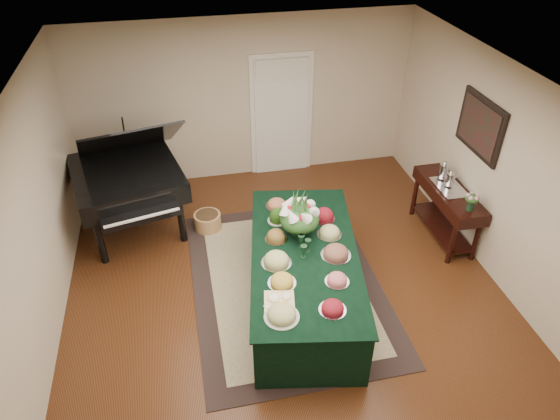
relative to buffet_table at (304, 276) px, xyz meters
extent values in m
plane|color=black|center=(-0.19, 0.23, -0.39)|extent=(6.00, 6.00, 0.00)
cube|color=black|center=(-0.15, 0.34, -0.39)|extent=(2.41, 3.37, 0.01)
cube|color=beige|center=(-0.15, 0.34, -0.38)|extent=(1.92, 2.89, 0.01)
cube|color=silver|center=(0.41, 3.21, 0.66)|extent=(1.05, 0.04, 2.10)
cube|color=silver|center=(0.41, 3.19, 0.61)|extent=(0.90, 0.06, 2.00)
cube|color=black|center=(0.00, 0.00, -0.01)|extent=(1.65, 2.79, 0.76)
cube|color=black|center=(0.00, 0.00, 0.38)|extent=(1.72, 2.86, 0.02)
cylinder|color=silver|center=(-0.38, -0.46, 0.39)|extent=(0.31, 0.31, 0.01)
ellipsoid|color=gold|center=(-0.38, -0.46, 0.44)|extent=(0.26, 0.26, 0.08)
cylinder|color=silver|center=(0.16, 0.94, 0.39)|extent=(0.28, 0.28, 0.01)
ellipsoid|color=#2A5215|center=(0.16, 0.94, 0.43)|extent=(0.23, 0.23, 0.07)
cylinder|color=silver|center=(-0.13, 1.00, 0.39)|extent=(0.30, 0.30, 0.01)
ellipsoid|color=#B46D48|center=(-0.13, 1.00, 0.43)|extent=(0.25, 0.25, 0.07)
cylinder|color=#A3ACA3|center=(-0.48, -0.94, 0.39)|extent=(0.37, 0.37, 0.01)
ellipsoid|color=#C4C57B|center=(-0.48, -0.94, 0.44)|extent=(0.30, 0.30, 0.09)
cylinder|color=silver|center=(0.41, 0.58, 0.39)|extent=(0.30, 0.30, 0.01)
ellipsoid|color=maroon|center=(0.41, 0.58, 0.45)|extent=(0.25, 0.25, 0.11)
cylinder|color=#A3ACA3|center=(-0.19, 0.67, 0.39)|extent=(0.25, 0.25, 0.01)
ellipsoid|color=#2A5215|center=(-0.19, 0.67, 0.47)|extent=(0.21, 0.21, 0.13)
cylinder|color=silver|center=(0.34, -0.13, 0.39)|extent=(0.36, 0.36, 0.01)
ellipsoid|color=brown|center=(0.34, -0.13, 0.44)|extent=(0.29, 0.29, 0.09)
cylinder|color=silver|center=(0.38, 0.25, 0.39)|extent=(0.31, 0.31, 0.01)
ellipsoid|color=#C4C57B|center=(0.38, 0.25, 0.44)|extent=(0.25, 0.25, 0.09)
cylinder|color=silver|center=(-0.28, 0.31, 0.39)|extent=(0.28, 0.28, 0.01)
ellipsoid|color=olive|center=(-0.28, 0.31, 0.45)|extent=(0.23, 0.23, 0.10)
cylinder|color=silver|center=(-0.37, -0.12, 0.39)|extent=(0.35, 0.35, 0.01)
ellipsoid|color=#C4C57B|center=(-0.37, -0.12, 0.45)|extent=(0.29, 0.29, 0.10)
cylinder|color=silver|center=(0.22, -0.56, 0.39)|extent=(0.27, 0.27, 0.01)
ellipsoid|color=#DA6D6D|center=(0.22, -0.56, 0.43)|extent=(0.22, 0.22, 0.07)
cylinder|color=silver|center=(0.05, -0.96, 0.39)|extent=(0.29, 0.29, 0.01)
ellipsoid|color=maroon|center=(0.05, -0.96, 0.43)|extent=(0.24, 0.24, 0.07)
cube|color=tan|center=(-0.46, -0.73, 0.40)|extent=(0.37, 0.37, 0.02)
ellipsoid|color=beige|center=(-0.52, -0.68, 0.44)|extent=(0.14, 0.14, 0.08)
ellipsoid|color=beige|center=(-0.38, -0.69, 0.44)|extent=(0.12, 0.12, 0.07)
cube|color=orange|center=(-0.43, -0.82, 0.43)|extent=(0.10, 0.08, 0.05)
cylinder|color=black|center=(0.02, 0.35, 0.48)|extent=(0.19, 0.19, 0.19)
ellipsoid|color=#265120|center=(0.02, 0.35, 0.62)|extent=(0.48, 0.48, 0.31)
cylinder|color=black|center=(-2.51, 1.28, -0.03)|extent=(0.10, 0.10, 0.72)
cylinder|color=black|center=(-1.41, 1.53, -0.03)|extent=(0.10, 0.10, 0.72)
cylinder|color=black|center=(-2.24, 2.65, -0.03)|extent=(0.10, 0.10, 0.72)
cube|color=black|center=(-2.10, 2.00, 0.48)|extent=(1.74, 1.82, 0.31)
cube|color=black|center=(-1.90, 1.15, 0.37)|extent=(1.05, 0.44, 0.10)
cube|color=black|center=(-1.98, 2.18, 0.98)|extent=(1.59, 1.39, 0.79)
cylinder|color=#9E6F3F|center=(-1.04, 1.74, -0.27)|extent=(0.40, 0.40, 0.25)
cylinder|color=black|center=(2.13, 0.26, -0.07)|extent=(0.07, 0.07, 0.64)
cylinder|color=black|center=(2.49, 0.26, -0.07)|extent=(0.07, 0.07, 0.64)
cylinder|color=black|center=(2.13, 1.44, -0.07)|extent=(0.07, 0.07, 0.64)
cylinder|color=black|center=(2.49, 1.44, -0.07)|extent=(0.07, 0.07, 0.64)
cube|color=black|center=(2.31, 0.85, 0.33)|extent=(0.45, 1.39, 0.18)
cube|color=black|center=(2.31, 0.85, -0.24)|extent=(0.38, 1.22, 0.03)
cube|color=silver|center=(2.31, 0.88, 0.43)|extent=(0.34, 0.58, 0.02)
cylinder|color=black|center=(2.31, 0.33, 0.49)|extent=(0.09, 0.09, 0.13)
ellipsoid|color=pink|center=(2.31, 0.33, 0.61)|extent=(0.20, 0.20, 0.13)
cube|color=black|center=(2.53, 0.85, 1.36)|extent=(0.04, 0.95, 0.75)
cube|color=#46121C|center=(2.51, 0.85, 1.36)|extent=(0.01, 0.82, 0.62)
camera|label=1|loc=(-1.23, -4.34, 4.22)|focal=32.00mm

